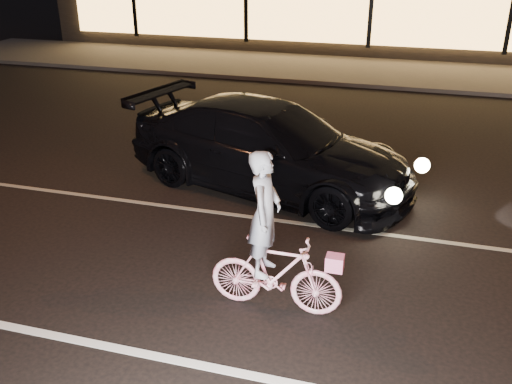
% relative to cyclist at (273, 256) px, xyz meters
% --- Properties ---
extents(ground, '(90.00, 90.00, 0.00)m').
position_rel_cyclist_xyz_m(ground, '(-0.39, 0.28, -0.73)').
color(ground, black).
rests_on(ground, ground).
extents(lane_stripe_near, '(60.00, 0.12, 0.01)m').
position_rel_cyclist_xyz_m(lane_stripe_near, '(-0.39, -1.22, -0.73)').
color(lane_stripe_near, silver).
rests_on(lane_stripe_near, ground).
extents(lane_stripe_far, '(60.00, 0.10, 0.01)m').
position_rel_cyclist_xyz_m(lane_stripe_far, '(-0.39, 2.28, -0.73)').
color(lane_stripe_far, gray).
rests_on(lane_stripe_far, ground).
extents(sidewalk, '(30.00, 4.00, 0.12)m').
position_rel_cyclist_xyz_m(sidewalk, '(-0.39, 13.28, -0.67)').
color(sidewalk, '#383533').
rests_on(sidewalk, ground).
extents(cyclist, '(1.63, 0.56, 2.05)m').
position_rel_cyclist_xyz_m(cyclist, '(0.00, 0.00, 0.00)').
color(cyclist, '#ED406B').
rests_on(cyclist, ground).
extents(sedan, '(5.65, 3.49, 1.53)m').
position_rel_cyclist_xyz_m(sedan, '(-0.97, 3.56, 0.04)').
color(sedan, black).
rests_on(sedan, ground).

